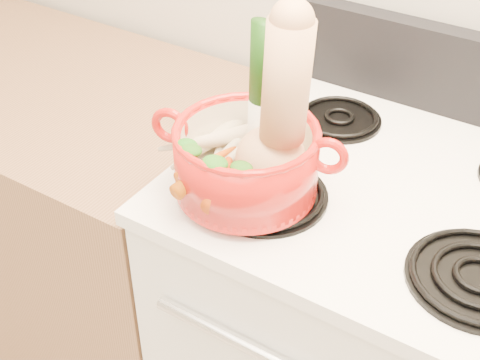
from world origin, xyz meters
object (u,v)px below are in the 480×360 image
Objects in this scene: dutch_oven at (246,160)px; stove_body at (369,357)px; squash at (281,111)px; leek at (259,94)px.

stove_body is at bearing 25.28° from dutch_oven.
dutch_oven is at bearing -178.08° from squash.
squash is 1.12× the size of leek.
stove_body is 0.63m from dutch_oven.
stove_body is 0.73m from squash.
dutch_oven is at bearing -62.56° from leek.
stove_body is 0.72m from leek.
leek is (-0.23, -0.13, 0.67)m from stove_body.
squash reaches higher than leek.
stove_body is 2.96× the size of squash.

